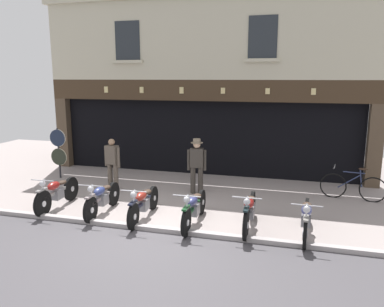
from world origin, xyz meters
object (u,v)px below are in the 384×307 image
Objects in this scene: advert_board_near at (266,127)px; advert_board_far at (301,126)px; motorcycle_center_right at (249,211)px; leaning_bicycle at (353,186)px; motorcycle_center_left at (143,203)px; salesman_left at (112,162)px; motorcycle_right at (306,217)px; tyre_sign_pole at (58,148)px; motorcycle_left at (102,198)px; shopkeeper_center at (197,163)px; motorcycle_center at (194,208)px; motorcycle_far_left at (57,192)px.

advert_board_far reaches higher than advert_board_near.
motorcycle_center_right is 1.14× the size of leaning_bicycle.
salesman_left is at bearing -49.90° from motorcycle_center_left.
motorcycle_right is at bearing -88.30° from advert_board_far.
tyre_sign_pole is at bearing -166.53° from advert_board_far.
shopkeeper_center is at bearing -131.87° from motorcycle_left.
advert_board_near reaches higher than shopkeeper_center.
motorcycle_center_right reaches higher than motorcycle_center_left.
motorcycle_center_right is (2.54, 0.07, 0.02)m from motorcycle_center_left.
shopkeeper_center is at bearing -77.14° from motorcycle_center.
motorcycle_center_left is 5.50m from advert_board_near.
leaning_bicycle is at bearing -161.58° from motorcycle_far_left.
salesman_left is 7.00m from leaning_bicycle.
motorcycle_far_left is 2.06× the size of advert_board_near.
motorcycle_far_left is 6.89m from advert_board_near.
shopkeeper_center reaches higher than leaning_bicycle.
advert_board_far is (1.15, 0.00, 0.05)m from advert_board_near.
motorcycle_left is at bearing -41.63° from tyre_sign_pole.
advert_board_far is (2.92, 2.36, 0.90)m from shopkeeper_center.
motorcycle_right is 4.90m from advert_board_far.
advert_board_far is (5.45, 2.72, 0.94)m from salesman_left.
salesman_left is 1.56× the size of advert_board_far.
tyre_sign_pole is 1.68× the size of advert_board_far.
motorcycle_center is 2.12× the size of advert_board_near.
motorcycle_far_left is at bearing -143.13° from advert_board_far.
tyre_sign_pole is at bearing -16.82° from motorcycle_right.
motorcycle_right is (4.91, -0.05, -0.00)m from motorcycle_left.
shopkeeper_center is at bearing -126.84° from advert_board_near.
motorcycle_right is at bearing 176.99° from motorcycle_center_right.
salesman_left is at bearing -2.31° from shopkeeper_center.
advert_board_near is 0.55× the size of leaning_bicycle.
advert_board_near is (1.21, 4.73, 1.34)m from motorcycle_center.
leaning_bicycle reaches higher than motorcycle_center.
motorcycle_right is (3.77, 0.02, 0.00)m from motorcycle_center_left.
motorcycle_center_right is 1.25× the size of salesman_left.
motorcycle_center_right is at bearing 179.45° from motorcycle_center_left.
motorcycle_right is at bearing -179.45° from motorcycle_center.
leaning_bicycle is at bearing -50.53° from advert_board_far.
advert_board_near is 0.94× the size of advert_board_far.
motorcycle_center_right is 4.79m from salesman_left.
motorcycle_far_left is 1.24× the size of salesman_left.
motorcycle_center_left is 6.12m from advert_board_far.
tyre_sign_pole is at bearing -44.42° from motorcycle_left.
motorcycle_left is at bearing -0.45° from motorcycle_center_right.
motorcycle_center_left is at bearing 128.65° from leaning_bicycle.
salesman_left is 1.65× the size of advert_board_near.
shopkeeper_center is 0.94× the size of leaning_bicycle.
advert_board_near reaches higher than motorcycle_center.
motorcycle_right is (6.25, -0.11, -0.01)m from motorcycle_far_left.
motorcycle_center_right is 4.83m from advert_board_near.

